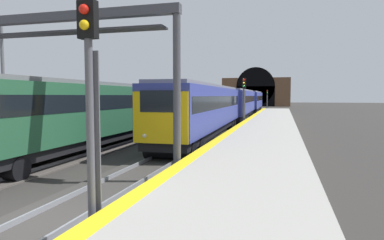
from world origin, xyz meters
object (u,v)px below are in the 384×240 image
Objects in this scene: train_adjacent_platform at (187,104)px; railway_signal_far at (267,97)px; train_main_approaching at (239,103)px; railway_signal_near at (90,107)px; railway_signal_mid at (244,98)px; overhead_signal_gantry at (69,51)px; catenary_mast_near at (4,84)px.

railway_signal_far is (46.35, -6.99, 0.51)m from train_adjacent_platform.
railway_signal_far is at bearing 171.25° from train_adjacent_platform.
railway_signal_near is (-38.22, -1.82, 0.71)m from train_main_approaching.
train_main_approaching is 12.90× the size of railway_signal_far.
railway_signal_mid is (-10.56, -1.82, 0.74)m from train_main_approaching.
railway_signal_mid reaches higher than train_adjacent_platform.
train_main_approaching is 11.95× the size of railway_signal_mid.
overhead_signal_gantry is (-72.38, 4.41, 2.19)m from railway_signal_far.
overhead_signal_gantry is at bearing 5.51° from train_adjacent_platform.
catenary_mast_near is (-19.45, 7.00, 1.67)m from train_adjacent_platform.
catenary_mast_near reaches higher than overhead_signal_gantry.
railway_signal_mid is at bearing 8.86° from train_main_approaching.
train_main_approaching is at bearing -25.11° from catenary_mast_near.
railway_signal_near reaches higher than railway_signal_far.
railway_signal_mid is 0.65× the size of catenary_mast_near.
catenary_mast_near is (6.58, 9.59, -1.03)m from overhead_signal_gantry.
railway_signal_near is 0.56× the size of overhead_signal_gantry.
overhead_signal_gantry is 1.19× the size of catenary_mast_near.
train_adjacent_platform is 46.88m from railway_signal_far.
overhead_signal_gantry is (-22.00, 4.41, 1.98)m from railway_signal_mid.
railway_signal_near is 78.04m from railway_signal_far.
catenary_mast_near is (-25.98, 12.17, 1.69)m from train_main_approaching.
overhead_signal_gantry reaches higher than train_main_approaching.
catenary_mast_near is at bearing 55.53° from overhead_signal_gantry.
catenary_mast_near is at bearing -19.96° from train_adjacent_platform.
railway_signal_near is (-31.69, -6.99, 0.70)m from train_adjacent_platform.
railway_signal_mid is 50.38m from railway_signal_far.
train_adjacent_platform reaches higher than railway_signal_far.
train_adjacent_platform is 12.12× the size of railway_signal_mid.
train_main_approaching is 0.99× the size of train_adjacent_platform.
railway_signal_far is 72.55m from overhead_signal_gantry.
railway_signal_far is at bearing -12.00° from catenary_mast_near.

